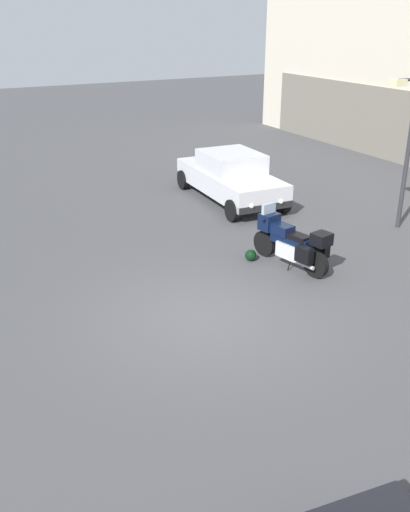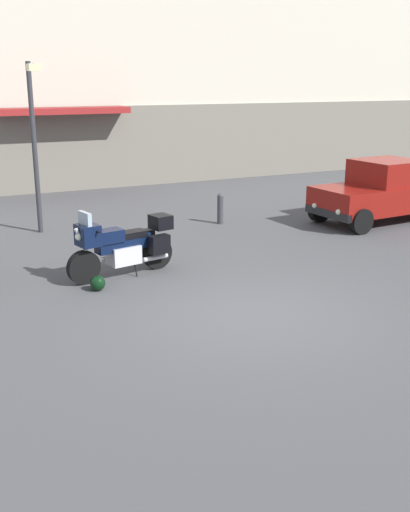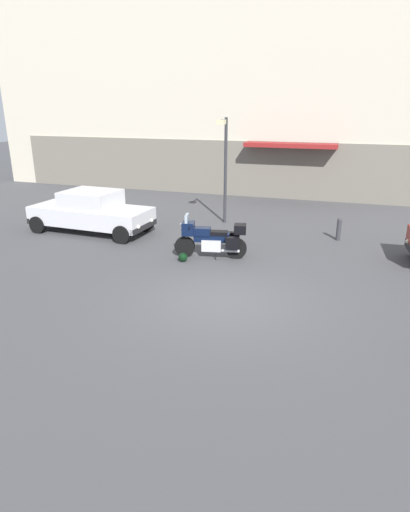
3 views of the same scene
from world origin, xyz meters
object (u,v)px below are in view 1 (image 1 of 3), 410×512
(car_sedan_far, at_px, (230,176))
(streetlamp_curbside, at_px, (406,137))
(helmet, at_px, (251,255))
(motorcycle, at_px, (291,242))

(car_sedan_far, height_order, streetlamp_curbside, streetlamp_curbside)
(car_sedan_far, distance_m, streetlamp_curbside, 5.42)
(car_sedan_far, xyz_separation_m, streetlamp_curbside, (4.34, 2.74, 1.75))
(helmet, bearing_deg, car_sedan_far, 155.53)
(helmet, bearing_deg, streetlamp_curbside, 90.60)
(helmet, relative_size, streetlamp_curbside, 0.07)
(helmet, relative_size, car_sedan_far, 0.06)
(car_sedan_far, bearing_deg, motorcycle, -11.80)
(motorcycle, relative_size, helmet, 8.01)
(streetlamp_curbside, bearing_deg, car_sedan_far, -147.70)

